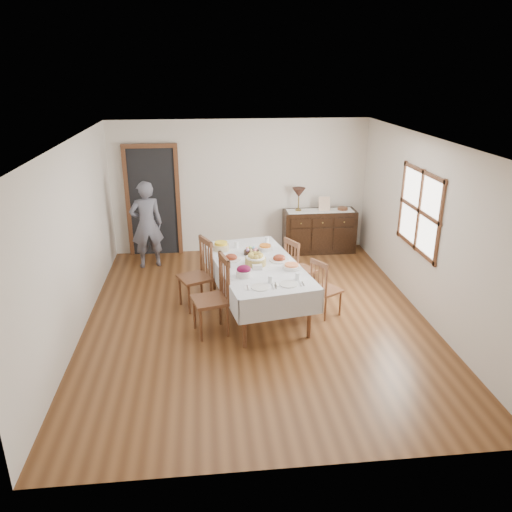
{
  "coord_description": "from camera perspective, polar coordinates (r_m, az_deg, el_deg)",
  "views": [
    {
      "loc": [
        -0.71,
        -6.6,
        3.52
      ],
      "look_at": [
        0.0,
        0.1,
        0.95
      ],
      "focal_mm": 35.0,
      "sensor_mm": 36.0,
      "label": 1
    }
  ],
  "objects": [
    {
      "name": "person",
      "position": [
        9.32,
        -12.41,
        3.84
      ],
      "size": [
        0.61,
        0.47,
        1.73
      ],
      "primitive_type": "imported",
      "rotation": [
        0.0,
        0.0,
        3.39
      ],
      "color": "#5A5A68",
      "rests_on": "ground"
    },
    {
      "name": "egg_basket",
      "position": [
        7.72,
        -0.51,
        0.49
      ],
      "size": [
        0.24,
        0.24,
        0.11
      ],
      "color": "black",
      "rests_on": "dining_table"
    },
    {
      "name": "runner",
      "position": [
        9.92,
        7.33,
        5.16
      ],
      "size": [
        1.3,
        0.35,
        0.01
      ],
      "color": "white",
      "rests_on": "sideboard"
    },
    {
      "name": "casserole_dish",
      "position": [
        7.19,
        4.08,
        -1.21
      ],
      "size": [
        0.26,
        0.26,
        0.07
      ],
      "color": "silver",
      "rests_on": "dining_table"
    },
    {
      "name": "glass_far_a",
      "position": [
        8.01,
        -2.26,
        1.31
      ],
      "size": [
        0.07,
        0.07,
        0.1
      ],
      "color": "white",
      "rests_on": "dining_table"
    },
    {
      "name": "chair_right_far",
      "position": [
        8.04,
        4.8,
        -1.3
      ],
      "size": [
        0.54,
        0.54,
        0.98
      ],
      "rotation": [
        0.0,
        0.0,
        2.02
      ],
      "color": "brown",
      "rests_on": "ground"
    },
    {
      "name": "beet_bowl",
      "position": [
        6.9,
        -1.4,
        -1.76
      ],
      "size": [
        0.21,
        0.21,
        0.16
      ],
      "color": "silver",
      "rests_on": "dining_table"
    },
    {
      "name": "chair_left_near",
      "position": [
        6.91,
        -4.79,
        -4.49
      ],
      "size": [
        0.57,
        0.57,
        1.13
      ],
      "rotation": [
        0.0,
        0.0,
        -1.33
      ],
      "color": "brown",
      "rests_on": "ground"
    },
    {
      "name": "table_lamp",
      "position": [
        9.79,
        4.91,
        7.16
      ],
      "size": [
        0.26,
        0.26,
        0.46
      ],
      "color": "olive",
      "rests_on": "sideboard"
    },
    {
      "name": "ham_platter_b",
      "position": [
        7.48,
        2.67,
        -0.3
      ],
      "size": [
        0.3,
        0.3,
        0.11
      ],
      "color": "silver",
      "rests_on": "dining_table"
    },
    {
      "name": "setting_right",
      "position": [
        6.73,
        4.04,
        -2.92
      ],
      "size": [
        0.44,
        0.31,
        0.1
      ],
      "color": "silver",
      "rests_on": "dining_table"
    },
    {
      "name": "bread_basket",
      "position": [
        7.3,
        -0.05,
        -0.41
      ],
      "size": [
        0.31,
        0.31,
        0.18
      ],
      "color": "olive",
      "rests_on": "dining_table"
    },
    {
      "name": "carrot_bowl",
      "position": [
        7.9,
        1.05,
        0.95
      ],
      "size": [
        0.23,
        0.23,
        0.09
      ],
      "color": "silver",
      "rests_on": "dining_table"
    },
    {
      "name": "ham_platter_a",
      "position": [
        7.51,
        -2.87,
        -0.22
      ],
      "size": [
        0.3,
        0.3,
        0.11
      ],
      "color": "silver",
      "rests_on": "dining_table"
    },
    {
      "name": "ground",
      "position": [
        7.51,
        0.08,
        -7.06
      ],
      "size": [
        6.0,
        6.0,
        0.0
      ],
      "primitive_type": "plane",
      "color": "brown"
    },
    {
      "name": "setting_left",
      "position": [
        6.62,
        0.85,
        -3.28
      ],
      "size": [
        0.44,
        0.31,
        0.1
      ],
      "color": "silver",
      "rests_on": "dining_table"
    },
    {
      "name": "deco_bowl",
      "position": [
        10.03,
        9.87,
        5.34
      ],
      "size": [
        0.2,
        0.2,
        0.06
      ],
      "color": "brown",
      "rests_on": "sideboard"
    },
    {
      "name": "glass_far_b",
      "position": [
        8.21,
        1.26,
        1.85
      ],
      "size": [
        0.07,
        0.07,
        0.11
      ],
      "color": "white",
      "rests_on": "dining_table"
    },
    {
      "name": "picture_frame",
      "position": [
        9.91,
        7.81,
        5.93
      ],
      "size": [
        0.22,
        0.08,
        0.28
      ],
      "color": "beige",
      "rests_on": "sideboard"
    },
    {
      "name": "butter_dish",
      "position": [
        7.16,
        0.13,
        -1.26
      ],
      "size": [
        0.15,
        0.11,
        0.07
      ],
      "color": "silver",
      "rests_on": "dining_table"
    },
    {
      "name": "room_shell",
      "position": [
        7.29,
        -1.41,
        5.94
      ],
      "size": [
        5.02,
        6.02,
        2.65
      ],
      "color": "silver",
      "rests_on": "ground"
    },
    {
      "name": "sideboard",
      "position": [
        10.07,
        7.23,
        2.84
      ],
      "size": [
        1.42,
        0.52,
        0.85
      ],
      "color": "black",
      "rests_on": "ground"
    },
    {
      "name": "dining_table",
      "position": [
        7.42,
        0.1,
        -1.49
      ],
      "size": [
        1.56,
        2.46,
        0.79
      ],
      "rotation": [
        0.0,
        0.0,
        0.18
      ],
      "color": "silver",
      "rests_on": "ground"
    },
    {
      "name": "chair_left_far",
      "position": [
        7.7,
        -6.65,
        -1.96
      ],
      "size": [
        0.6,
        0.6,
        1.09
      ],
      "rotation": [
        0.0,
        0.0,
        -1.15
      ],
      "color": "brown",
      "rests_on": "ground"
    },
    {
      "name": "pineapple_bowl",
      "position": [
        7.91,
        -4.01,
        1.1
      ],
      "size": [
        0.25,
        0.25,
        0.14
      ],
      "color": "#CBB788",
      "rests_on": "dining_table"
    },
    {
      "name": "chair_right_near",
      "position": [
        7.45,
        7.81,
        -3.59
      ],
      "size": [
        0.51,
        0.51,
        0.9
      ],
      "rotation": [
        0.0,
        0.0,
        2.09
      ],
      "color": "brown",
      "rests_on": "ground"
    }
  ]
}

